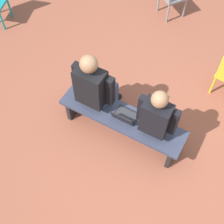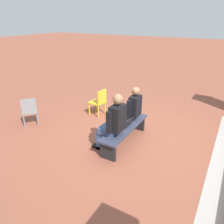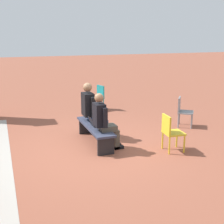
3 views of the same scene
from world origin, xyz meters
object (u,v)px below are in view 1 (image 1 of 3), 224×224
at_px(bench, 122,120).
at_px(person_adult, 96,87).
at_px(laptop, 125,116).
at_px(person_student, 158,117).

relative_size(bench, person_adult, 1.27).
bearing_deg(person_adult, laptop, 170.35).
bearing_deg(person_adult, person_student, 179.65).
distance_m(person_student, person_adult, 0.92).
relative_size(person_student, person_adult, 0.93).
distance_m(person_student, laptop, 0.48).
bearing_deg(bench, laptop, 163.45).
relative_size(bench, person_student, 1.37).
bearing_deg(bench, person_adult, -9.01).
bearing_deg(person_student, person_adult, -0.35).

